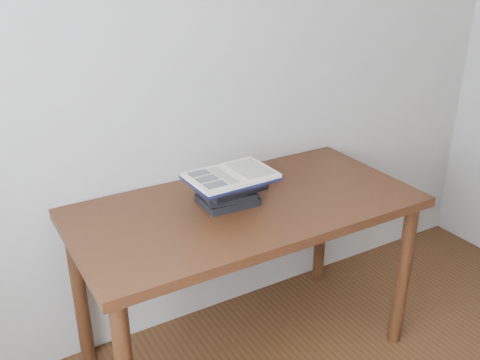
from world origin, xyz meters
TOP-DOWN VIEW (x-y plane):
  - desk at (0.04, 1.38)m, footprint 1.41×0.71m
  - book_stack at (-0.03, 1.41)m, footprint 0.27×0.20m
  - open_book at (-0.03, 1.39)m, footprint 0.34×0.25m

SIDE VIEW (x-z plane):
  - desk at x=0.04m, z-range 0.28..1.04m
  - book_stack at x=-0.03m, z-range 0.76..0.87m
  - open_book at x=-0.03m, z-range 0.87..0.90m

